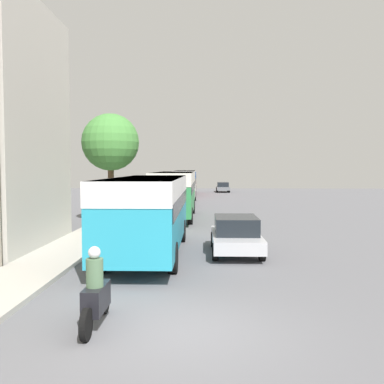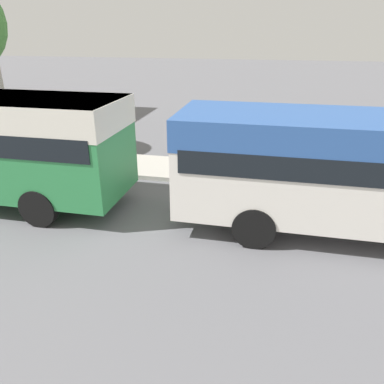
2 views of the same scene
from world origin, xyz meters
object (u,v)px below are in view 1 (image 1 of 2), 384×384
Objects in this scene: bus_rear at (185,179)px; car_crossing at (223,187)px; bus_lead at (148,205)px; bus_following at (175,188)px; car_far_curb at (236,234)px; motorcycle_behind_lead at (96,295)px; pedestrian_near_curb at (144,191)px; bus_third_in_line at (181,183)px; pedestrian_walking_away at (131,202)px.

car_crossing is (4.94, 5.33, -1.22)m from bus_rear.
bus_lead is 11.83m from bus_following.
car_crossing is 41.60m from car_far_curb.
motorcycle_behind_lead is (0.05, -44.06, -1.25)m from bus_rear.
bus_following is at bearing -72.88° from pedestrian_near_curb.
bus_following is 12.02m from car_far_curb.
bus_following reaches higher than bus_third_in_line.
bus_lead reaches higher than car_far_curb.
pedestrian_near_curb reaches higher than motorcycle_behind_lead.
pedestrian_near_curb is at bearing 96.22° from motorcycle_behind_lead.
bus_third_in_line is (-0.18, 11.59, -0.09)m from bus_following.
motorcycle_behind_lead is 0.53× the size of car_far_curb.
bus_following is (0.20, 11.83, 0.04)m from bus_lead.
motorcycle_behind_lead is at bearing -91.06° from bus_following.
car_far_curb is at bearing -63.48° from pedestrian_walking_away.
bus_lead is 0.91× the size of bus_third_in_line.
bus_following is 13.01m from pedestrian_near_curb.
car_crossing is (4.73, 41.88, -1.23)m from bus_lead.
car_far_curb is 2.35× the size of pedestrian_near_curb.
pedestrian_near_curb is (-7.01, 23.92, 0.32)m from car_far_curb.
bus_third_in_line is 5.72× the size of pedestrian_near_curb.
car_far_curb is at bearing -74.51° from bus_following.
bus_following is 11.59m from bus_third_in_line.
bus_rear reaches higher than bus_third_in_line.
pedestrian_walking_away is at bearing -86.56° from pedestrian_near_curb.
bus_following is at bearing -89.05° from bus_rear.
car_far_curb is 2.61× the size of pedestrian_walking_away.
pedestrian_near_curb is at bearing 107.12° from bus_following.
bus_third_in_line is at bearing 74.10° from pedestrian_walking_away.
bus_lead is 42.16m from car_crossing.
car_far_curb is at bearing -91.84° from car_crossing.
pedestrian_near_curb is (-3.64, 0.81, -0.81)m from bus_third_in_line.
bus_following is 24.73m from bus_rear.
bus_third_in_line is 30.95m from motorcycle_behind_lead.
pedestrian_walking_away reaches higher than car_crossing.
pedestrian_near_curb is at bearing -115.31° from car_crossing.
bus_lead is at bearing 88.80° from motorcycle_behind_lead.
motorcycle_behind_lead is 20.70m from pedestrian_walking_away.
pedestrian_walking_away reaches higher than car_far_curb.
bus_lead reaches higher than motorcycle_behind_lead.
bus_third_in_line is at bearing 90.88° from bus_following.
bus_lead is 13.37m from pedestrian_walking_away.
car_crossing is 2.46× the size of pedestrian_walking_away.
bus_rear is 23.73m from pedestrian_walking_away.
car_far_curb is (3.39, 0.30, -1.18)m from bus_lead.
car_far_curb is (3.60, -36.25, -1.17)m from bus_rear.
bus_following is 5.33× the size of pedestrian_near_curb.
car_crossing is 0.94× the size of car_far_curb.
bus_rear reaches higher than car_far_curb.
bus_following reaches higher than car_crossing.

